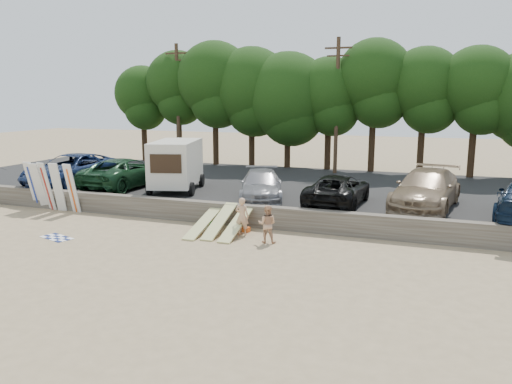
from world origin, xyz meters
TOP-DOWN VIEW (x-y plane):
  - ground at (0.00, 0.00)m, footprint 120.00×120.00m
  - seawall at (0.00, 3.00)m, footprint 44.00×0.50m
  - parking_lot at (0.00, 10.50)m, footprint 44.00×14.50m
  - treeline at (-0.00, 17.51)m, footprint 32.68×6.37m
  - utility_poles at (2.00, 16.00)m, footprint 25.80×0.26m
  - box_trailer at (-5.02, 6.47)m, footprint 3.32×4.74m
  - car_0 at (-11.74, 6.00)m, footprint 3.13×6.57m
  - car_1 at (-8.36, 6.54)m, footprint 3.05×6.14m
  - car_2 at (0.24, 5.67)m, footprint 3.57×5.46m
  - car_3 at (4.10, 5.82)m, footprint 2.64×5.36m
  - car_4 at (8.12, 6.43)m, footprint 3.48×6.49m
  - surfboard_upright_0 at (-11.39, 2.56)m, footprint 0.51×0.72m
  - surfboard_upright_1 at (-10.89, 2.45)m, footprint 0.55×0.87m
  - surfboard_upright_2 at (-10.40, 2.46)m, footprint 0.60×0.73m
  - surfboard_upright_3 at (-9.68, 2.44)m, footprint 0.57×0.67m
  - surfboard_upright_4 at (-8.79, 2.44)m, footprint 0.53×0.64m
  - surfboard_low_0 at (-0.96, 1.36)m, footprint 0.56×2.93m
  - surfboard_low_1 at (-0.22, 1.52)m, footprint 0.56×2.86m
  - surfboard_low_2 at (0.58, 1.45)m, footprint 0.56×2.89m
  - beachgoer_a at (0.82, 1.53)m, footprint 0.61×0.41m
  - beachgoer_b at (2.20, 0.79)m, footprint 0.82×0.68m
  - cooler at (-0.86, 2.25)m, footprint 0.47×0.42m
  - gear_bag at (0.81, 2.02)m, footprint 0.36×0.32m
  - beach_towel at (-6.35, -1.55)m, footprint 1.89×1.89m

SIDE VIEW (x-z plane):
  - ground at x=0.00m, z-range 0.00..0.00m
  - beach_towel at x=-6.35m, z-range 0.01..0.01m
  - gear_bag at x=0.81m, z-range 0.00..0.22m
  - cooler at x=-0.86m, z-range 0.00..0.32m
  - parking_lot at x=0.00m, z-range 0.00..0.70m
  - surfboard_low_0 at x=-0.96m, z-range 0.00..0.80m
  - surfboard_low_2 at x=0.58m, z-range 0.00..0.96m
  - seawall at x=0.00m, z-range 0.00..1.00m
  - surfboard_low_1 at x=-0.22m, z-range 0.00..1.05m
  - beachgoer_b at x=2.20m, z-range 0.00..1.55m
  - beachgoer_a at x=0.82m, z-range 0.00..1.63m
  - surfboard_upright_1 at x=-10.89m, z-range 0.00..2.50m
  - surfboard_upright_0 at x=-11.39m, z-range 0.00..2.53m
  - surfboard_upright_2 at x=-10.40m, z-range 0.00..2.54m
  - surfboard_upright_3 at x=-9.68m, z-range 0.00..2.55m
  - surfboard_upright_4 at x=-8.79m, z-range 0.00..2.55m
  - car_3 at x=4.10m, z-range 0.70..2.16m
  - car_2 at x=0.24m, z-range 0.70..2.17m
  - car_1 at x=-8.36m, z-range 0.70..2.37m
  - car_4 at x=8.12m, z-range 0.70..2.49m
  - car_0 at x=-11.74m, z-range 0.70..2.51m
  - box_trailer at x=-5.02m, z-range 0.87..3.63m
  - utility_poles at x=2.00m, z-range 0.93..9.93m
  - treeline at x=0.00m, z-range 1.80..11.07m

